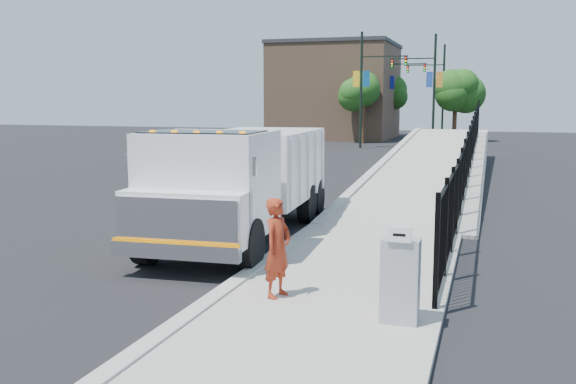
% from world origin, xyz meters
% --- Properties ---
extents(ground, '(120.00, 120.00, 0.00)m').
position_xyz_m(ground, '(0.00, 0.00, 0.00)').
color(ground, black).
rests_on(ground, ground).
extents(sidewalk, '(3.55, 12.00, 0.12)m').
position_xyz_m(sidewalk, '(1.93, -2.00, 0.06)').
color(sidewalk, '#9E998E').
rests_on(sidewalk, ground).
extents(curb, '(0.30, 12.00, 0.16)m').
position_xyz_m(curb, '(0.00, -2.00, 0.08)').
color(curb, '#ADAAA3').
rests_on(curb, ground).
extents(ramp, '(3.95, 24.06, 3.19)m').
position_xyz_m(ramp, '(2.12, 16.00, 0.00)').
color(ramp, '#9E998E').
rests_on(ramp, ground).
extents(iron_fence, '(0.10, 28.00, 1.80)m').
position_xyz_m(iron_fence, '(3.55, 12.00, 0.90)').
color(iron_fence, black).
rests_on(iron_fence, ground).
extents(truck, '(3.07, 8.22, 2.77)m').
position_xyz_m(truck, '(-1.47, 2.34, 1.56)').
color(truck, black).
rests_on(truck, ground).
extents(worker, '(0.54, 0.69, 1.66)m').
position_xyz_m(worker, '(0.99, -2.14, 0.95)').
color(worker, maroon).
rests_on(worker, sidewalk).
extents(utility_cabinet, '(0.55, 0.40, 1.25)m').
position_xyz_m(utility_cabinet, '(3.10, -2.77, 0.75)').
color(utility_cabinet, gray).
rests_on(utility_cabinet, sidewalk).
extents(arrow_sign, '(0.35, 0.04, 0.22)m').
position_xyz_m(arrow_sign, '(3.10, -2.99, 1.48)').
color(arrow_sign, white).
rests_on(arrow_sign, utility_cabinet).
extents(debris, '(0.35, 0.35, 0.09)m').
position_xyz_m(debris, '(2.68, 1.23, 0.16)').
color(debris, silver).
rests_on(debris, sidewalk).
extents(light_pole_0, '(3.77, 0.22, 8.00)m').
position_xyz_m(light_pole_0, '(-4.17, 32.55, 4.36)').
color(light_pole_0, black).
rests_on(light_pole_0, ground).
extents(light_pole_1, '(3.78, 0.22, 8.00)m').
position_xyz_m(light_pole_1, '(-0.06, 35.49, 4.36)').
color(light_pole_1, black).
rests_on(light_pole_1, ground).
extents(light_pole_2, '(3.77, 0.22, 8.00)m').
position_xyz_m(light_pole_2, '(-3.90, 42.50, 4.36)').
color(light_pole_2, black).
rests_on(light_pole_2, ground).
extents(light_pole_3, '(3.77, 0.22, 8.00)m').
position_xyz_m(light_pole_3, '(-0.08, 44.65, 4.36)').
color(light_pole_3, black).
rests_on(light_pole_3, ground).
extents(tree_0, '(2.72, 2.72, 5.36)m').
position_xyz_m(tree_0, '(-5.28, 37.41, 3.95)').
color(tree_0, '#382314').
rests_on(tree_0, ground).
extents(tree_1, '(2.86, 2.86, 5.43)m').
position_xyz_m(tree_1, '(1.42, 41.49, 3.96)').
color(tree_1, '#382314').
rests_on(tree_1, ground).
extents(tree_2, '(2.74, 2.74, 5.37)m').
position_xyz_m(tree_2, '(-4.46, 46.83, 3.95)').
color(tree_2, '#382314').
rests_on(tree_2, ground).
extents(building, '(10.00, 10.00, 8.00)m').
position_xyz_m(building, '(-9.00, 44.00, 4.00)').
color(building, '#8C664C').
rests_on(building, ground).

